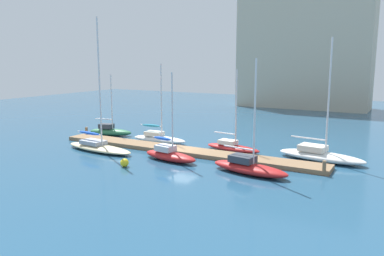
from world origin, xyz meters
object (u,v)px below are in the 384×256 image
sailboat_0 (110,131)px  sailboat_2 (159,138)px  mooring_buoy_yellow (124,163)px  sailboat_3 (169,154)px  sailboat_5 (249,167)px  harbor_building_distant (304,50)px  sailboat_6 (320,155)px  sailboat_4 (232,146)px  sailboat_1 (98,146)px

sailboat_0 → sailboat_2: sailboat_2 is taller
mooring_buoy_yellow → sailboat_3: bearing=59.4°
sailboat_5 → harbor_building_distant: size_ratio=0.38×
sailboat_6 → sailboat_2: bearing=-170.1°
sailboat_0 → sailboat_4: bearing=-14.7°
sailboat_4 → sailboat_2: bearing=-172.5°
sailboat_0 → sailboat_3: bearing=-40.7°
sailboat_6 → mooring_buoy_yellow: size_ratio=15.05×
sailboat_0 → sailboat_1: size_ratio=0.57×
sailboat_1 → sailboat_6: bearing=24.3°
sailboat_2 → sailboat_1: bearing=-117.4°
sailboat_6 → sailboat_1: bearing=-152.9°
sailboat_3 → sailboat_1: bearing=-169.2°
sailboat_5 → harbor_building_distant: bearing=107.7°
sailboat_3 → harbor_building_distant: size_ratio=0.33×
sailboat_2 → harbor_building_distant: bearing=79.5°
sailboat_0 → sailboat_5: bearing=-32.1°
sailboat_2 → sailboat_5: 13.71m
sailboat_3 → sailboat_6: 12.83m
sailboat_4 → sailboat_5: bearing=-50.3°
sailboat_5 → sailboat_0: bearing=170.3°
sailboat_6 → harbor_building_distant: bearing=114.0°
sailboat_2 → mooring_buoy_yellow: size_ratio=11.88×
mooring_buoy_yellow → sailboat_5: bearing=18.7°
sailboat_6 → sailboat_3: bearing=-142.9°
sailboat_4 → harbor_building_distant: harbor_building_distant is taller
sailboat_1 → sailboat_2: 6.62m
sailboat_4 → mooring_buoy_yellow: bearing=-113.4°
sailboat_3 → harbor_building_distant: harbor_building_distant is taller
sailboat_5 → sailboat_1: bearing=-171.2°
sailboat_1 → harbor_building_distant: (7.95, 44.59, 9.83)m
sailboat_2 → sailboat_4: (8.29, 0.17, -0.06)m
sailboat_4 → sailboat_6: 7.94m
sailboat_2 → mooring_buoy_yellow: 9.62m
sailboat_1 → mooring_buoy_yellow: 6.52m
sailboat_3 → sailboat_5: size_ratio=0.87×
harbor_building_distant → sailboat_6: bearing=-73.8°
sailboat_0 → sailboat_5: 20.31m
sailboat_1 → sailboat_3: 7.79m
mooring_buoy_yellow → sailboat_0: bearing=136.1°
sailboat_4 → sailboat_6: bearing=9.4°
harbor_building_distant → sailboat_4: bearing=-85.4°
sailboat_1 → sailboat_4: size_ratio=1.61×
sailboat_0 → sailboat_1: sailboat_1 is taller
sailboat_0 → sailboat_3: sailboat_3 is taller
harbor_building_distant → sailboat_3: bearing=-90.2°
sailboat_0 → sailboat_6: sailboat_6 is taller
sailboat_0 → harbor_building_distant: bearing=58.5°
sailboat_4 → sailboat_6: (7.93, 0.44, 0.09)m
sailboat_1 → sailboat_2: (2.75, 6.02, -0.01)m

